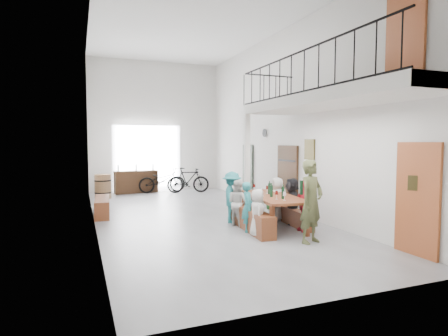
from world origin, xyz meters
name	(u,v)px	position (x,y,z in m)	size (l,w,h in m)	color
floor	(198,217)	(0.00, 0.00, 0.00)	(12.00, 12.00, 0.00)	slate
room_walls	(197,89)	(0.00, 0.00, 3.55)	(12.00, 12.00, 12.00)	silver
gateway_portal	(147,159)	(-0.40, 5.94, 1.40)	(2.80, 0.08, 2.80)	white
right_wall_decor	(319,156)	(2.70, -1.87, 1.74)	(0.07, 8.28, 5.07)	#9A4924
balcony	(327,102)	(1.98, -3.13, 2.96)	(1.52, 5.62, 4.00)	white
tasting_table	(273,199)	(1.33, -1.90, 0.71)	(1.29, 2.54, 0.79)	brown
bench_inner	(251,219)	(0.71, -1.96, 0.25)	(0.35, 2.21, 0.51)	brown
bench_wall	(293,217)	(1.94, -1.86, 0.21)	(0.23, 1.80, 0.41)	brown
tableware	(272,191)	(1.26, -2.02, 0.93)	(0.46, 1.77, 0.35)	black
side_bench	(102,207)	(-2.50, 1.19, 0.25)	(0.39, 1.78, 0.50)	brown
oak_barrel	(103,186)	(-2.29, 4.55, 0.45)	(0.61, 0.61, 0.90)	brown
serving_counter	(136,182)	(-0.92, 5.65, 0.46)	(1.74, 0.48, 0.92)	#391F10
counter_bottles	(136,167)	(-0.92, 5.62, 1.06)	(1.49, 0.23, 0.28)	black
guest_left_a	(257,213)	(0.58, -2.59, 0.53)	(0.52, 0.34, 1.06)	silver
guest_left_b	(248,207)	(0.57, -2.08, 0.59)	(0.43, 0.28, 1.17)	teal
guest_left_c	(238,203)	(0.60, -1.42, 0.58)	(0.56, 0.44, 1.15)	silver
guest_left_d	(232,197)	(0.60, -1.04, 0.67)	(0.86, 0.50, 1.34)	teal
guest_right_a	(305,205)	(1.84, -2.54, 0.61)	(0.72, 0.30, 1.23)	red
guest_right_b	(292,201)	(1.97, -1.76, 0.59)	(1.10, 0.35, 1.19)	black
guest_right_c	(277,199)	(1.84, -1.23, 0.58)	(0.56, 0.37, 1.16)	silver
host_standing	(311,202)	(1.39, -3.45, 0.87)	(0.63, 0.42, 1.74)	#4A4F2C
potted_plant	(270,203)	(2.45, 0.32, 0.20)	(0.36, 0.31, 0.40)	#1B4D21
bicycle_near	(162,180)	(0.11, 5.39, 0.51)	(0.68, 1.95, 1.03)	black
bicycle_far	(188,180)	(1.10, 4.90, 0.52)	(0.49, 1.75, 1.05)	black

